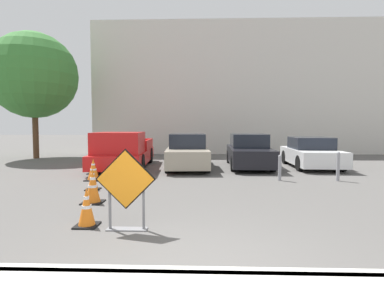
% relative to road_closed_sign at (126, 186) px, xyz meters
% --- Properties ---
extents(ground_plane, '(96.00, 96.00, 0.00)m').
position_rel_road_closed_sign_xyz_m(ground_plane, '(1.26, 8.29, -0.80)').
color(ground_plane, '#565451').
extents(curb_lip, '(30.71, 0.20, 0.14)m').
position_rel_road_closed_sign_xyz_m(curb_lip, '(1.26, -1.71, -0.73)').
color(curb_lip, beige).
rests_on(curb_lip, ground_plane).
extents(road_closed_sign, '(1.08, 0.20, 1.47)m').
position_rel_road_closed_sign_xyz_m(road_closed_sign, '(0.00, 0.00, 0.00)').
color(road_closed_sign, black).
rests_on(road_closed_sign, ground_plane).
extents(traffic_cone_nearest, '(0.41, 0.41, 0.73)m').
position_rel_road_closed_sign_xyz_m(traffic_cone_nearest, '(-0.80, 0.21, -0.44)').
color(traffic_cone_nearest, black).
rests_on(traffic_cone_nearest, ground_plane).
extents(traffic_cone_second, '(0.49, 0.49, 0.81)m').
position_rel_road_closed_sign_xyz_m(traffic_cone_second, '(-1.30, 1.88, -0.40)').
color(traffic_cone_second, black).
rests_on(traffic_cone_second, ground_plane).
extents(traffic_cone_third, '(0.38, 0.38, 0.63)m').
position_rel_road_closed_sign_xyz_m(traffic_cone_third, '(-1.85, 3.37, -0.50)').
color(traffic_cone_third, black).
rests_on(traffic_cone_third, ground_plane).
extents(traffic_cone_fourth, '(0.52, 0.52, 0.74)m').
position_rel_road_closed_sign_xyz_m(traffic_cone_fourth, '(-2.38, 4.87, -0.44)').
color(traffic_cone_fourth, black).
rests_on(traffic_cone_fourth, ground_plane).
extents(traffic_cone_fifth, '(0.50, 0.50, 0.60)m').
position_rel_road_closed_sign_xyz_m(traffic_cone_fifth, '(-2.85, 6.29, -0.51)').
color(traffic_cone_fifth, black).
rests_on(traffic_cone_fifth, ground_plane).
extents(pickup_truck, '(2.36, 5.53, 1.61)m').
position_rel_road_closed_sign_xyz_m(pickup_truck, '(-2.08, 7.70, -0.08)').
color(pickup_truck, red).
rests_on(pickup_truck, ground_plane).
extents(parked_car_nearest, '(1.99, 4.59, 1.51)m').
position_rel_road_closed_sign_xyz_m(parked_car_nearest, '(0.69, 8.10, -0.10)').
color(parked_car_nearest, '#A39984').
rests_on(parked_car_nearest, ground_plane).
extents(parked_car_second, '(1.91, 4.57, 1.50)m').
position_rel_road_closed_sign_xyz_m(parked_car_second, '(3.48, 8.50, -0.11)').
color(parked_car_second, black).
rests_on(parked_car_second, ground_plane).
extents(parked_car_third, '(2.01, 4.06, 1.35)m').
position_rel_road_closed_sign_xyz_m(parked_car_third, '(6.27, 8.46, -0.17)').
color(parked_car_third, white).
rests_on(parked_car_third, ground_plane).
extents(bollard_nearest, '(0.12, 0.12, 0.89)m').
position_rel_road_closed_sign_xyz_m(bollard_nearest, '(4.00, 5.03, -0.33)').
color(bollard_nearest, gray).
rests_on(bollard_nearest, ground_plane).
extents(bollard_second, '(0.12, 0.12, 0.99)m').
position_rel_road_closed_sign_xyz_m(bollard_second, '(5.96, 5.03, -0.28)').
color(bollard_second, gray).
rests_on(bollard_second, ground_plane).
extents(building_facade_backdrop, '(20.48, 5.00, 8.79)m').
position_rel_road_closed_sign_xyz_m(building_facade_backdrop, '(4.24, 17.08, 3.60)').
color(building_facade_backdrop, beige).
rests_on(building_facade_backdrop, ground_plane).
extents(street_tree_behind_lot, '(4.84, 4.84, 7.15)m').
position_rel_road_closed_sign_xyz_m(street_tree_behind_lot, '(-8.24, 11.72, 3.92)').
color(street_tree_behind_lot, '#513823').
rests_on(street_tree_behind_lot, ground_plane).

